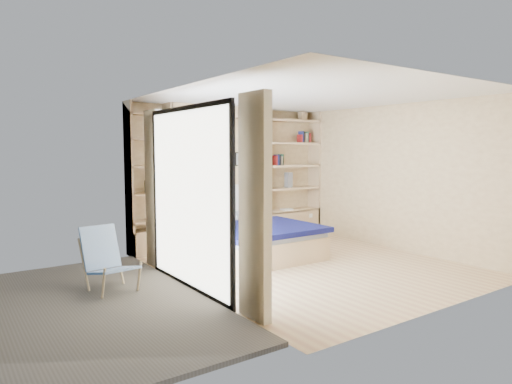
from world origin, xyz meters
TOP-DOWN VIEW (x-y plane):
  - ground at (0.00, 0.00)m, footprint 4.50×4.50m
  - room_shell at (-0.39, 1.52)m, footprint 4.50×4.50m
  - bed at (-0.36, 1.11)m, footprint 1.78×2.24m
  - photo_gallery at (-0.45, 2.22)m, footprint 1.48×0.02m
  - reading_lamps at (-0.30, 2.00)m, footprint 1.92×0.12m
  - shelf_decor at (1.08, 2.07)m, footprint 3.51×0.23m
  - deck at (-3.60, 0.00)m, footprint 3.20×4.00m
  - deck_chair at (-2.83, 0.52)m, footprint 0.57×0.84m

SIDE VIEW (x-z plane):
  - ground at x=0.00m, z-range 0.00..0.00m
  - deck at x=-3.60m, z-range -0.03..0.03m
  - bed at x=-0.36m, z-range -0.25..0.82m
  - deck_chair at x=-2.83m, z-range -0.02..0.78m
  - room_shell at x=-0.39m, z-range -1.17..3.33m
  - reading_lamps at x=-0.30m, z-range 1.03..1.17m
  - photo_gallery at x=-0.45m, z-range 1.19..2.01m
  - shelf_decor at x=1.08m, z-range 0.68..2.71m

